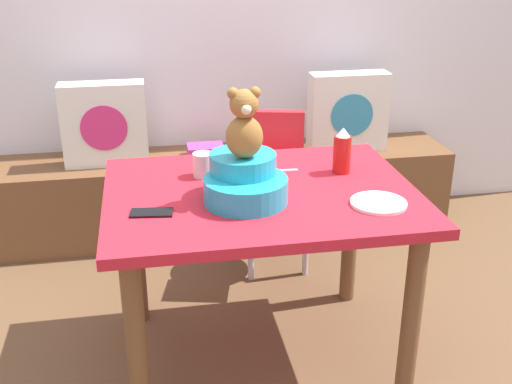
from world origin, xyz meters
TOP-DOWN VIEW (x-y plane):
  - ground_plane at (0.00, 0.00)m, footprint 8.00×8.00m
  - window_bench at (0.00, 1.19)m, footprint 2.60×0.44m
  - pillow_floral_left at (-0.62, 1.17)m, footprint 0.44×0.15m
  - pillow_floral_right at (0.72, 1.17)m, footprint 0.44×0.15m
  - book_stack at (-0.09, 1.19)m, footprint 0.20×0.14m
  - dining_table at (0.00, 0.00)m, footprint 1.15×0.88m
  - highchair at (0.21, 0.75)m, footprint 0.39×0.50m
  - infant_seat_teal at (-0.07, -0.08)m, footprint 0.30×0.33m
  - teddy_bear at (-0.07, -0.08)m, footprint 0.13×0.12m
  - ketchup_bottle at (0.35, 0.12)m, footprint 0.07×0.07m
  - coffee_mug at (-0.19, 0.18)m, footprint 0.12×0.08m
  - dinner_plate_near at (0.38, -0.20)m, footprint 0.20×0.20m
  - cell_phone at (-0.41, -0.14)m, footprint 0.15×0.09m
  - table_fork at (0.10, 0.18)m, footprint 0.17×0.03m

SIDE VIEW (x-z plane):
  - ground_plane at x=0.00m, z-range 0.00..0.00m
  - window_bench at x=0.00m, z-range 0.00..0.46m
  - book_stack at x=-0.09m, z-range 0.46..0.52m
  - highchair at x=0.21m, z-range 0.13..0.92m
  - dining_table at x=0.00m, z-range 0.26..1.00m
  - pillow_floral_left at x=-0.62m, z-range 0.46..0.90m
  - pillow_floral_right at x=0.72m, z-range 0.46..0.90m
  - table_fork at x=0.10m, z-range 0.74..0.75m
  - cell_phone at x=-0.41m, z-range 0.74..0.75m
  - dinner_plate_near at x=0.38m, z-range 0.74..0.75m
  - coffee_mug at x=-0.19m, z-range 0.74..0.84m
  - infant_seat_teal at x=-0.07m, z-range 0.73..0.89m
  - ketchup_bottle at x=0.35m, z-range 0.73..0.92m
  - teddy_bear at x=-0.07m, z-range 0.89..1.14m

